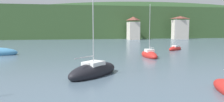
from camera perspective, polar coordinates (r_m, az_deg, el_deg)
wooded_hillside at (r=136.17m, az=3.12°, el=6.54°), size 352.00×68.46×33.29m
shore_building_west at (r=91.23m, az=5.54°, el=5.84°), size 4.49×5.71×9.35m
shore_building_westcentral at (r=97.57m, az=17.25°, el=5.72°), size 6.81×3.32×9.71m
sailboat_mid_0 at (r=22.60m, az=-4.81°, el=-5.21°), size 6.50×6.66×10.83m
sailboat_mid_4 at (r=37.12m, az=9.63°, el=-0.97°), size 1.91×5.75×9.10m
sailboat_far_7 at (r=49.88m, az=16.07°, el=0.59°), size 4.73×4.08×7.39m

